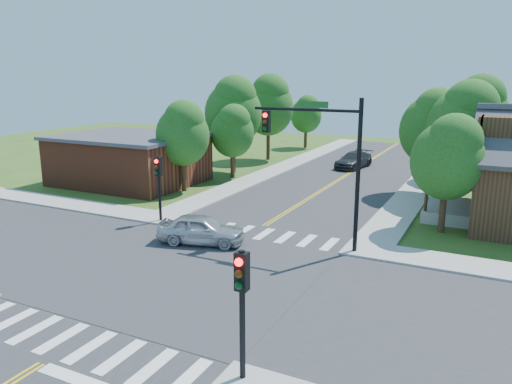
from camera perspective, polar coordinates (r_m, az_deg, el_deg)
The scene contains 24 objects.
ground at distance 21.46m, azimuth -7.82°, elevation -9.29°, with size 100.00×100.00×0.00m, color #30551A.
road_ns at distance 21.46m, azimuth -7.83°, elevation -9.24°, with size 10.00×90.00×0.04m, color #2D2D30.
road_ew at distance 21.45m, azimuth -7.83°, elevation -9.23°, with size 90.00×10.00×0.04m, color #2D2D30.
intersection_patch at distance 21.46m, azimuth -7.82°, elevation -9.29°, with size 10.20×10.20×0.06m, color #2D2D30.
sidewalk_nw at distance 42.81m, azimuth -13.51°, elevation 2.02°, with size 40.00×40.00×0.14m.
crosswalk_north at distance 26.46m, azimuth -0.26°, elevation -4.63°, with size 8.85×2.00×0.01m.
crosswalk_south at distance 17.22m, azimuth -19.93°, elevation -15.85°, with size 8.85×2.00×0.01m.
centerline at distance 21.45m, azimuth -7.83°, elevation -9.18°, with size 0.30×90.00×0.01m.
signal_mast_ne at distance 23.33m, azimuth 7.69°, elevation 4.94°, with size 5.30×0.42×7.20m.
signal_pole_se at distance 13.31m, azimuth -1.65°, elevation -11.34°, with size 0.34×0.42×3.80m.
signal_pole_nw at distance 28.19m, azimuth -11.08°, elevation 1.74°, with size 0.34×0.42×3.80m.
building_nw at distance 39.50m, azimuth -14.27°, elevation 3.73°, with size 10.40×8.40×3.73m.
tree_e_a at distance 27.45m, azimuth 21.20°, elevation 3.91°, with size 3.72×3.53×6.32m.
tree_e_b at distance 34.30m, azimuth 22.80°, elevation 7.28°, with size 4.67×4.43×7.94m.
tree_e_c at distance 42.17m, azimuth 23.91°, elevation 8.44°, with size 4.87×4.62×8.27m.
tree_e_d at distance 51.59m, azimuth 24.21°, elevation 9.01°, with size 4.79×4.55×8.14m.
tree_w_a at distance 35.48m, azimuth -8.34°, elevation 6.83°, with size 3.83×3.64×6.51m.
tree_w_b at distance 41.78m, azimuth -2.57°, elevation 9.42°, with size 4.81×4.57×8.17m.
tree_w_c at distance 48.40m, azimuth 1.48°, elevation 10.07°, with size 4.88×4.64×8.30m.
tree_w_d at distance 56.88m, azimuth 5.80°, elevation 8.95°, with size 3.51×3.33×5.97m.
tree_house at distance 35.93m, azimuth 19.62°, elevation 7.18°, with size 4.33×4.12×7.37m.
tree_bldg at distance 39.73m, azimuth -2.67°, elevation 7.12°, with size 3.51×3.34×5.97m.
car_silver at distance 24.75m, azimuth -6.27°, elevation -4.33°, with size 4.59×2.76×1.46m, color silver.
car_dgrey at distance 45.28m, azimuth 11.10°, elevation 3.56°, with size 2.71×5.08×1.40m, color #2C2E31.
Camera 1 is at (11.32, -16.27, 8.23)m, focal length 35.00 mm.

